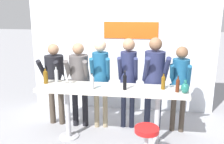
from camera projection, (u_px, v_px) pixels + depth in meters
ground_plane at (111, 140)px, 4.52m from camera, size 40.00×40.00×0.00m
back_wall at (121, 51)px, 5.63m from camera, size 4.16×0.12×2.70m
tasting_table at (111, 96)px, 4.30m from camera, size 2.56×0.57×1.00m
bar_stool at (146, 141)px, 3.69m from camera, size 0.38×0.38×0.63m
person_far_left at (55, 76)px, 4.90m from camera, size 0.46×0.55×1.65m
person_left at (79, 76)px, 4.80m from camera, size 0.46×0.56×1.68m
person_center_left at (100, 73)px, 4.72m from camera, size 0.41×0.55×1.76m
person_center at (128, 73)px, 4.71m from camera, size 0.37×0.52×1.78m
person_center_right at (154, 75)px, 4.59m from camera, size 0.49×0.61×1.81m
person_right at (180, 80)px, 4.57m from camera, size 0.41×0.53×1.65m
wine_bottle_0 at (125, 81)px, 4.11m from camera, size 0.06×0.06×0.33m
wine_bottle_1 at (92, 82)px, 4.14m from camera, size 0.07×0.07×0.27m
wine_bottle_2 at (56, 75)px, 4.50m from camera, size 0.06×0.06×0.31m
wine_bottle_3 at (46, 76)px, 4.45m from camera, size 0.08×0.08×0.29m
wine_bottle_4 at (163, 82)px, 4.14m from camera, size 0.07×0.07×0.28m
wine_bottle_5 at (178, 85)px, 4.00m from camera, size 0.06×0.06×0.27m
wine_glass_0 at (70, 77)px, 4.45m from camera, size 0.07×0.07×0.18m
wine_glass_1 at (63, 77)px, 4.42m from camera, size 0.07×0.07×0.18m
wine_glass_2 at (170, 81)px, 4.21m from camera, size 0.07×0.07×0.18m
decorative_vase at (185, 88)px, 3.96m from camera, size 0.13×0.13×0.22m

